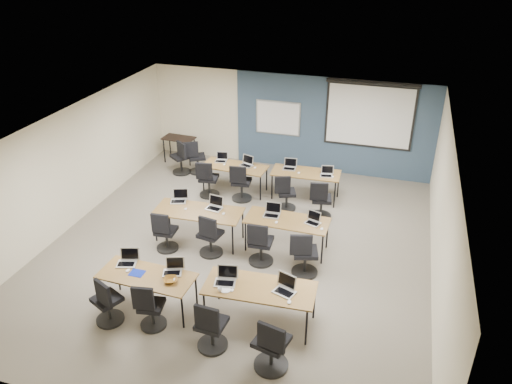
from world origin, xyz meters
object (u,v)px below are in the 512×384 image
(task_chair_10, at_px, (285,196))
(laptop_6, at_px, (272,212))
(training_table_back_right, at_px, (306,174))
(training_table_mid_left, at_px, (198,212))
(task_chair_8, at_px, (208,182))
(task_chair_6, at_px, (260,246))
(utility_table, at_px, (179,141))
(task_chair_9, at_px, (241,186))
(task_chair_0, at_px, (107,305))
(laptop_7, at_px, (313,220))
(laptop_0, at_px, (128,260))
(laptop_2, at_px, (226,278))
(task_chair_7, at_px, (304,257))
(task_chair_11, at_px, (321,203))
(task_chair_1, at_px, (150,310))
(task_chair_2, at_px, (211,329))
(whiteboard, at_px, (278,118))
(training_table_front_right, at_px, (260,289))
(laptop_5, at_px, (215,205))
(laptop_10, at_px, (290,166))
(task_chair_4, at_px, (165,234))
(task_chair_5, at_px, (210,238))
(spare_chair_a, at_px, (196,160))
(training_table_mid_right, at_px, (287,222))
(laptop_3, at_px, (285,287))
(laptop_9, at_px, (247,163))
(spare_chair_b, at_px, (181,160))
(laptop_1, at_px, (173,269))
(projector_screen, at_px, (370,112))
(laptop_4, at_px, (179,198))
(laptop_8, at_px, (221,159))
(laptop_11, at_px, (327,173))
(task_chair_3, at_px, (271,348))
(training_table_back_left, at_px, (235,168))

(task_chair_10, bearing_deg, laptop_6, -107.05)
(training_table_back_right, bearing_deg, training_table_mid_left, -128.04)
(task_chair_8, bearing_deg, task_chair_10, -12.00)
(task_chair_6, xyz_separation_m, utility_table, (-3.75, 4.27, 0.25))
(utility_table, bearing_deg, task_chair_9, -31.97)
(training_table_mid_left, bearing_deg, laptop_6, 7.43)
(task_chair_0, distance_m, laptop_7, 4.35)
(laptop_0, distance_m, laptop_2, 1.90)
(laptop_2, relative_size, task_chair_7, 0.36)
(task_chair_11, bearing_deg, task_chair_0, -133.47)
(task_chair_1, distance_m, task_chair_2, 1.19)
(whiteboard, bearing_deg, training_table_front_right, -77.89)
(laptop_0, bearing_deg, whiteboard, 63.82)
(laptop_5, height_order, laptop_10, laptop_5)
(task_chair_4, distance_m, task_chair_5, 0.98)
(utility_table, distance_m, spare_chair_a, 1.02)
(training_table_mid_right, height_order, laptop_3, laptop_3)
(laptop_0, xyz_separation_m, task_chair_10, (1.97, 4.00, -0.40))
(laptop_9, bearing_deg, training_table_mid_left, -77.55)
(laptop_0, bearing_deg, spare_chair_b, 87.84)
(laptop_1, height_order, laptop_7, laptop_1)
(utility_table, bearing_deg, training_table_mid_left, -56.32)
(projector_screen, xyz_separation_m, task_chair_9, (-2.84, -2.33, -1.47))
(whiteboard, height_order, task_chair_1, whiteboard)
(laptop_1, distance_m, task_chair_11, 4.35)
(task_chair_5, relative_size, task_chair_11, 0.99)
(task_chair_2, height_order, laptop_10, task_chair_2)
(laptop_4, xyz_separation_m, task_chair_9, (0.87, 1.72, -0.38))
(training_table_mid_left, bearing_deg, laptop_8, 96.57)
(laptop_8, xyz_separation_m, spare_chair_a, (-0.98, 0.56, -0.39))
(laptop_4, height_order, task_chair_4, laptop_4)
(laptop_11, bearing_deg, task_chair_10, -151.87)
(training_table_mid_right, xyz_separation_m, laptop_7, (0.54, 0.05, 0.10))
(laptop_9, distance_m, task_chair_9, 0.68)
(laptop_0, height_order, laptop_6, laptop_0)
(laptop_3, relative_size, task_chair_11, 0.36)
(task_chair_8, bearing_deg, task_chair_7, -48.97)
(laptop_3, bearing_deg, task_chair_3, -67.64)
(training_table_back_left, bearing_deg, training_table_mid_right, -45.27)
(training_table_mid_right, relative_size, laptop_9, 5.48)
(task_chair_3, xyz_separation_m, task_chair_10, (-1.01, 4.98, -0.03))
(spare_chair_b, bearing_deg, laptop_6, -2.46)
(whiteboard, bearing_deg, task_chair_5, -92.11)
(task_chair_5, bearing_deg, task_chair_0, -100.55)
(laptop_9, bearing_deg, task_chair_10, -11.89)
(laptop_0, relative_size, task_chair_3, 0.34)
(training_table_mid_left, height_order, task_chair_4, task_chair_4)
(training_table_front_right, relative_size, utility_table, 2.06)
(training_table_front_right, bearing_deg, laptop_4, 133.69)
(laptop_2, height_order, task_chair_4, laptop_2)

